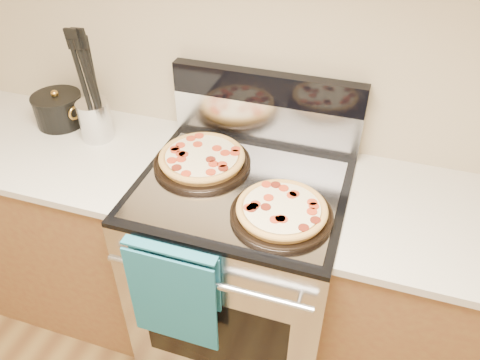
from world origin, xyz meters
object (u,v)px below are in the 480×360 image
(utensil_crock, at_px, (95,120))
(pepperoni_pizza_front, at_px, (282,211))
(saucepan, at_px, (59,111))
(range_body, at_px, (242,270))
(pepperoni_pizza_back, at_px, (202,159))

(utensil_crock, bearing_deg, pepperoni_pizza_front, -16.78)
(utensil_crock, height_order, saucepan, utensil_crock)
(range_body, xyz_separation_m, pepperoni_pizza_back, (-0.18, 0.06, 0.50))
(range_body, bearing_deg, pepperoni_pizza_front, -35.84)
(pepperoni_pizza_back, bearing_deg, utensil_crock, 172.42)
(range_body, distance_m, saucepan, 1.05)
(pepperoni_pizza_back, distance_m, utensil_crock, 0.50)
(range_body, relative_size, utensil_crock, 5.49)
(pepperoni_pizza_front, bearing_deg, utensil_crock, 163.22)
(pepperoni_pizza_front, bearing_deg, saucepan, 163.87)
(pepperoni_pizza_front, height_order, saucepan, saucepan)
(range_body, height_order, utensil_crock, utensil_crock)
(utensil_crock, bearing_deg, pepperoni_pizza_back, -7.58)
(range_body, distance_m, pepperoni_pizza_back, 0.54)
(range_body, relative_size, pepperoni_pizza_front, 2.66)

